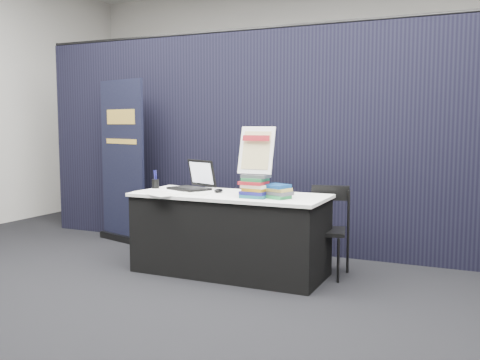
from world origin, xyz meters
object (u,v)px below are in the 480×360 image
at_px(display_table, 230,233).
at_px(pullup_banner, 123,171).
at_px(book_stack_tall, 255,186).
at_px(stacking_chair, 326,226).
at_px(book_stack_short, 277,191).
at_px(info_sign, 256,151).
at_px(laptop, 192,182).

xyz_separation_m(display_table, pullup_banner, (-1.74, 0.70, 0.47)).
height_order(book_stack_tall, stacking_chair, book_stack_tall).
relative_size(display_table, book_stack_short, 7.02).
relative_size(book_stack_short, pullup_banner, 0.13).
bearing_deg(book_stack_tall, book_stack_short, 15.80).
distance_m(display_table, info_sign, 0.85).
bearing_deg(book_stack_short, pullup_banner, 160.39).
relative_size(info_sign, stacking_chair, 0.53).
xyz_separation_m(laptop, book_stack_short, (1.00, -0.26, -0.01)).
bearing_deg(book_stack_short, book_stack_tall, -164.20).
relative_size(display_table, pullup_banner, 0.95).
bearing_deg(book_stack_short, laptop, 165.51).
distance_m(display_table, book_stack_tall, 0.59).
distance_m(book_stack_short, pullup_banner, 2.38).
distance_m(display_table, laptop, 0.68).
distance_m(laptop, pullup_banner, 1.36).
relative_size(book_stack_short, info_sign, 0.60).
distance_m(book_stack_short, stacking_chair, 0.64).
height_order(display_table, book_stack_tall, book_stack_tall).
bearing_deg(book_stack_short, stacking_chair, 52.80).
xyz_separation_m(laptop, pullup_banner, (-1.24, 0.54, 0.03)).
height_order(laptop, book_stack_short, laptop).
bearing_deg(pullup_banner, display_table, -5.55).
distance_m(book_stack_tall, pullup_banner, 2.23).
bearing_deg(pullup_banner, book_stack_tall, -6.09).
distance_m(laptop, book_stack_short, 1.03).
xyz_separation_m(pullup_banner, stacking_chair, (2.57, -0.37, -0.39)).
bearing_deg(info_sign, laptop, 160.49).
height_order(display_table, book_stack_short, book_stack_short).
xyz_separation_m(book_stack_tall, book_stack_short, (0.18, 0.05, -0.04)).
height_order(book_stack_tall, info_sign, info_sign).
relative_size(display_table, stacking_chair, 2.20).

